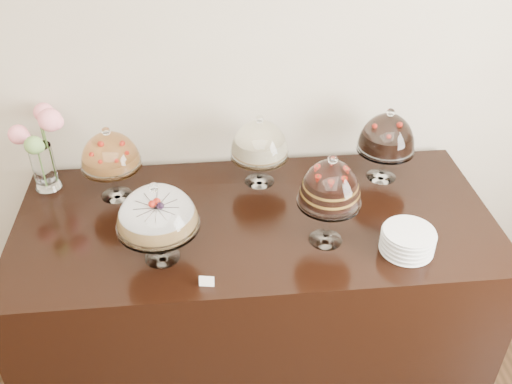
{
  "coord_description": "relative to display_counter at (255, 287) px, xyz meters",
  "views": [
    {
      "loc": [
        -0.01,
        0.38,
        2.52
      ],
      "look_at": [
        0.19,
        2.4,
        1.08
      ],
      "focal_mm": 40.0,
      "sensor_mm": 36.0,
      "label": 1
    }
  ],
  "objects": [
    {
      "name": "cake_stand_sugar_sponge",
      "position": [
        -0.42,
        -0.23,
        0.69
      ],
      "size": [
        0.34,
        0.34,
        0.38
      ],
      "color": "white",
      "rests_on": "display_counter"
    },
    {
      "name": "price_card_left",
      "position": [
        -0.23,
        -0.42,
        0.47
      ],
      "size": [
        0.06,
        0.03,
        0.04
      ],
      "primitive_type": "cube",
      "rotation": [
        -0.21,
        0.0,
        -0.17
      ],
      "color": "white",
      "rests_on": "display_counter"
    },
    {
      "name": "flower_vase",
      "position": [
        -0.99,
        0.35,
        0.69
      ],
      "size": [
        0.26,
        0.33,
        0.43
      ],
      "color": "white",
      "rests_on": "display_counter"
    },
    {
      "name": "display_counter",
      "position": [
        0.0,
        0.0,
        0.0
      ],
      "size": [
        2.2,
        1.0,
        0.9
      ],
      "primitive_type": "cube",
      "color": "black",
      "rests_on": "ground"
    },
    {
      "name": "cake_stand_dark_choco",
      "position": [
        0.67,
        0.28,
        0.69
      ],
      "size": [
        0.29,
        0.29,
        0.39
      ],
      "color": "white",
      "rests_on": "display_counter"
    },
    {
      "name": "cake_stand_choco_layer",
      "position": [
        0.29,
        -0.19,
        0.73
      ],
      "size": [
        0.27,
        0.27,
        0.44
      ],
      "color": "white",
      "rests_on": "display_counter"
    },
    {
      "name": "cake_stand_fruit_tart",
      "position": [
        -0.65,
        0.24,
        0.69
      ],
      "size": [
        0.29,
        0.29,
        0.37
      ],
      "color": "white",
      "rests_on": "display_counter"
    },
    {
      "name": "wall_back",
      "position": [
        -0.19,
        0.55,
        1.05
      ],
      "size": [
        5.0,
        0.04,
        3.0
      ],
      "primitive_type": "cube",
      "color": "#BCB097",
      "rests_on": "ground"
    },
    {
      "name": "plate_stack",
      "position": [
        0.62,
        -0.29,
        0.5
      ],
      "size": [
        0.22,
        0.22,
        0.1
      ],
      "color": "silver",
      "rests_on": "display_counter"
    },
    {
      "name": "cake_stand_cheesecake",
      "position": [
        0.05,
        0.29,
        0.68
      ],
      "size": [
        0.29,
        0.29,
        0.37
      ],
      "color": "white",
      "rests_on": "display_counter"
    }
  ]
}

